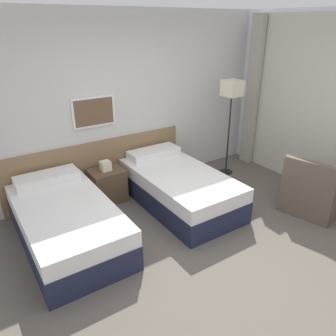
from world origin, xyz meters
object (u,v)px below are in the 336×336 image
bed_near_door (67,223)px  floor_lamp (232,94)px  nightstand (107,185)px  bed_near_window (179,187)px  armchair (312,194)px

bed_near_door → floor_lamp: bearing=8.2°
bed_near_door → nightstand: (0.84, 0.69, -0.01)m
floor_lamp → bed_near_window: bearing=-162.2°
floor_lamp → armchair: floor_lamp is taller
bed_near_window → floor_lamp: (1.36, 0.44, 1.15)m
bed_near_door → nightstand: bed_near_door is taller
bed_near_window → armchair: armchair is taller
bed_near_window → armchair: (1.46, -1.21, 0.01)m
nightstand → armchair: armchair is taller
bed_near_window → nightstand: size_ratio=2.99×
bed_near_door → bed_near_window: same height
bed_near_door → floor_lamp: 3.27m
nightstand → armchair: size_ratio=0.75×
bed_near_door → armchair: armchair is taller
floor_lamp → armchair: bearing=-86.3°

